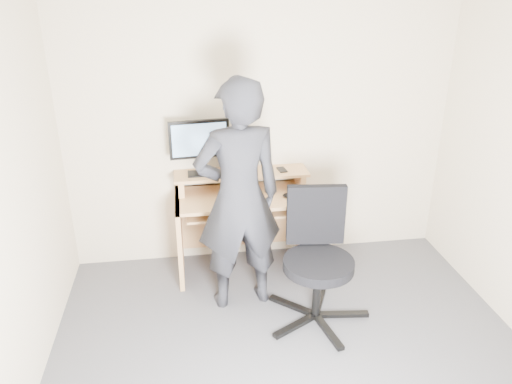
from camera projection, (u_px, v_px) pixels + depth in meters
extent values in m
plane|color=#525357|center=(300.00, 379.00, 3.41)|extent=(3.50, 3.50, 0.00)
cube|color=beige|center=(261.00, 130.00, 4.49)|extent=(3.50, 0.02, 2.50)
cube|color=tan|center=(180.00, 237.00, 4.47)|extent=(0.04, 0.60, 0.75)
cube|color=tan|center=(306.00, 228.00, 4.62)|extent=(0.04, 0.60, 0.75)
cube|color=tan|center=(244.00, 197.00, 4.40)|extent=(1.20, 0.60, 0.03)
cube|color=tan|center=(245.00, 210.00, 4.37)|extent=(1.02, 0.38, 0.02)
cube|color=tan|center=(181.00, 184.00, 4.43)|extent=(0.05, 0.28, 0.15)
cube|color=tan|center=(300.00, 178.00, 4.57)|extent=(0.05, 0.28, 0.15)
cube|color=tan|center=(241.00, 173.00, 4.47)|extent=(1.20, 0.30, 0.02)
cube|color=tan|center=(240.00, 214.00, 4.78)|extent=(1.20, 0.03, 0.65)
cube|color=black|center=(201.00, 174.00, 4.41)|extent=(0.23, 0.15, 0.02)
cube|color=black|center=(200.00, 164.00, 4.40)|extent=(0.05, 0.04, 0.15)
cube|color=black|center=(199.00, 139.00, 4.28)|extent=(0.52, 0.09, 0.33)
cube|color=#7EA9D9|center=(199.00, 140.00, 4.26)|extent=(0.47, 0.06, 0.28)
cube|color=black|center=(235.00, 161.00, 4.45)|extent=(0.10, 0.14, 0.20)
cylinder|color=silver|center=(240.00, 164.00, 4.43)|extent=(0.08, 0.08, 0.16)
cube|color=black|center=(282.00, 170.00, 4.51)|extent=(0.08, 0.14, 0.01)
cube|color=black|center=(229.00, 175.00, 4.36)|extent=(0.05, 0.05, 0.03)
torus|color=silver|center=(231.00, 170.00, 4.50)|extent=(0.17, 0.17, 0.06)
cube|color=black|center=(247.00, 208.00, 4.35)|extent=(0.49, 0.28, 0.03)
ellipsoid|color=black|center=(288.00, 195.00, 4.35)|extent=(0.11, 0.09, 0.04)
cube|color=black|center=(343.00, 314.00, 3.98)|extent=(0.42, 0.10, 0.03)
cube|color=black|center=(320.00, 299.00, 4.17)|extent=(0.22, 0.40, 0.03)
cube|color=black|center=(292.00, 306.00, 4.09)|extent=(0.34, 0.32, 0.03)
cube|color=black|center=(295.00, 326.00, 3.85)|extent=(0.39, 0.25, 0.03)
cube|color=black|center=(328.00, 332.00, 3.79)|extent=(0.14, 0.42, 0.03)
cylinder|color=black|center=(317.00, 291.00, 3.89)|extent=(0.07, 0.07, 0.44)
cylinder|color=black|center=(318.00, 265.00, 3.79)|extent=(0.54, 0.54, 0.08)
cube|color=black|center=(316.00, 215.00, 3.89)|extent=(0.46, 0.12, 0.49)
imported|color=black|center=(239.00, 198.00, 3.86)|extent=(0.75, 0.55, 1.89)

